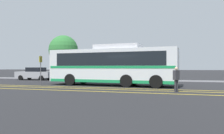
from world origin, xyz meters
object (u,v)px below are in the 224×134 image
Objects in this scene: parked_car_2 at (131,75)px; pedestrian_0 at (176,78)px; transit_bus at (112,65)px; tree_0 at (63,50)px; bus_stop_sign at (41,66)px; parked_car_1 at (83,74)px; parked_car_0 at (35,74)px.

pedestrian_0 reaches higher than parked_car_2.
tree_0 reaches higher than transit_bus.
bus_stop_sign is at bearing -70.23° from tree_0.
parked_car_1 is 13.90m from pedestrian_0.
parked_car_2 is 9.38m from bus_stop_sign.
transit_bus is at bearing 91.26° from pedestrian_0.
parked_car_1 is 9.31m from tree_0.
pedestrian_0 is at bearing 46.83° from parked_car_1.
parked_car_1 is at bearing -91.18° from parked_car_2.
parked_car_1 is 1.12× the size of parked_car_2.
bus_stop_sign is 13.55m from tree_0.
tree_0 is (0.29, 6.57, 3.43)m from parked_car_0.
pedestrian_0 is at bearing -120.37° from transit_bus.
parked_car_0 is at bearing -87.47° from parked_car_2.
parked_car_0 reaches higher than parked_car_2.
parked_car_1 is 2.91× the size of pedestrian_0.
tree_0 is at bearing 47.34° from transit_bus.
bus_stop_sign reaches higher than parked_car_2.
transit_bus is at bearing -79.92° from bus_stop_sign.
bus_stop_sign reaches higher than parked_car_1.
bus_stop_sign reaches higher than pedestrian_0.
bus_stop_sign is (-1.50, -6.31, 0.91)m from parked_car_1.
pedestrian_0 is at bearing -99.74° from bus_stop_sign.
parked_car_1 is 0.72× the size of tree_0.
transit_bus is 2.77× the size of parked_car_2.
parked_car_0 is 1.12× the size of parked_car_2.
parked_car_2 is 13.88m from tree_0.
pedestrian_0 is (16.66, -8.89, 0.12)m from parked_car_0.
parked_car_1 is at bearing -88.96° from parked_car_0.
tree_0 is (-6.00, 6.21, 3.47)m from parked_car_1.
bus_stop_sign is at bearing -47.90° from parked_car_2.
parked_car_1 is (6.28, 0.36, -0.03)m from parked_car_0.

